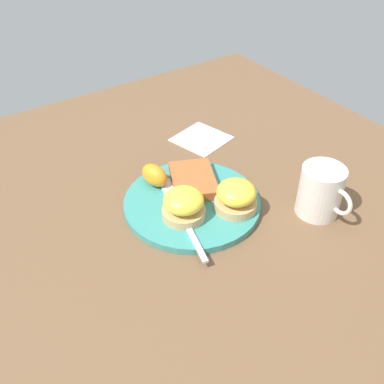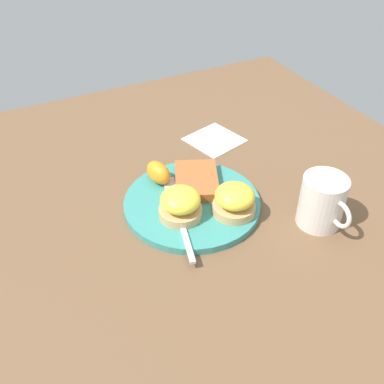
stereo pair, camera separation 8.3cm
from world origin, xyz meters
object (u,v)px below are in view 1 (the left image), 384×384
hashbrown_patty (193,180)px  orange_wedge (155,175)px  sandwich_benedict_left (184,205)px  fork (180,211)px  sandwich_benedict_right (236,197)px  cup (321,191)px

hashbrown_patty → orange_wedge: orange_wedge is taller
sandwich_benedict_left → fork: bearing=-179.8°
orange_wedge → sandwich_benedict_right: bearing=30.4°
sandwich_benedict_left → fork: sandwich_benedict_left is taller
fork → cup: cup is taller
sandwich_benedict_left → sandwich_benedict_right: size_ratio=1.00×
orange_wedge → cup: cup is taller
sandwich_benedict_right → cup: 0.15m
orange_wedge → fork: size_ratio=0.26×
hashbrown_patty → orange_wedge: 0.08m
fork → cup: (0.13, 0.22, 0.03)m
orange_wedge → cup: 0.31m
sandwich_benedict_left → orange_wedge: (-0.11, 0.01, -0.01)m
sandwich_benedict_left → sandwich_benedict_right: 0.10m
sandwich_benedict_right → orange_wedge: sandwich_benedict_right is taller
sandwich_benedict_left → sandwich_benedict_right: bearing=69.3°
sandwich_benedict_right → fork: (-0.05, -0.09, -0.03)m
hashbrown_patty → orange_wedge: size_ratio=1.92×
hashbrown_patty → cup: size_ratio=1.04×
sandwich_benedict_right → orange_wedge: 0.17m
cup → sandwich_benedict_right: bearing=-121.6°
cup → sandwich_benedict_left: bearing=-117.3°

